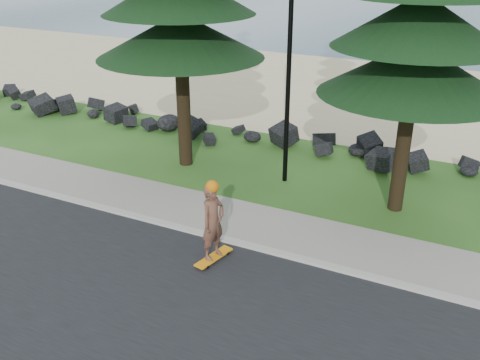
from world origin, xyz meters
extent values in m
plane|color=#244C17|center=(0.00, 0.00, 0.00)|extent=(160.00, 160.00, 0.00)
cube|color=black|center=(0.00, -4.50, 0.01)|extent=(160.00, 7.00, 0.02)
cube|color=#ADA89C|center=(0.00, -0.90, 0.05)|extent=(160.00, 0.20, 0.10)
cube|color=gray|center=(0.00, 0.20, 0.04)|extent=(160.00, 2.00, 0.08)
cube|color=#CBB887|center=(0.00, 14.50, 0.01)|extent=(160.00, 15.00, 0.01)
cube|color=#31505F|center=(0.00, 51.00, 0.00)|extent=(160.00, 58.00, 0.01)
cylinder|color=black|center=(0.00, 3.20, 4.00)|extent=(0.14, 0.14, 8.00)
cube|color=orange|center=(0.23, -1.81, 0.11)|extent=(0.49, 1.14, 0.04)
imported|color=brown|center=(0.23, -1.81, 1.05)|extent=(0.57, 0.75, 1.85)
sphere|color=#CB650B|center=(0.23, -1.81, 1.94)|extent=(0.30, 0.30, 0.30)
camera|label=1|loc=(5.53, -11.11, 6.97)|focal=40.00mm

